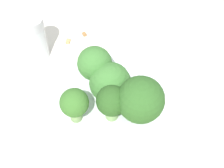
# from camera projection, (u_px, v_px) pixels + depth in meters

# --- Properties ---
(ground_plane) EXTENTS (3.00, 3.00, 0.00)m
(ground_plane) POSITION_uv_depth(u_px,v_px,m) (112.00, 113.00, 0.53)
(ground_plane) COLOR silver
(bowl) EXTENTS (0.16, 0.16, 0.04)m
(bowl) POSITION_uv_depth(u_px,v_px,m) (112.00, 106.00, 0.52)
(bowl) COLOR silver
(bowl) RESTS_ON ground_plane
(broccoli_floret_0) EXTENTS (0.06, 0.06, 0.07)m
(broccoli_floret_0) POSITION_uv_depth(u_px,v_px,m) (141.00, 100.00, 0.46)
(broccoli_floret_0) COLOR #7A9E5B
(broccoli_floret_0) RESTS_ON bowl
(broccoli_floret_1) EXTENTS (0.04, 0.04, 0.06)m
(broccoli_floret_1) POSITION_uv_depth(u_px,v_px,m) (112.00, 102.00, 0.46)
(broccoli_floret_1) COLOR #84AD66
(broccoli_floret_1) RESTS_ON bowl
(broccoli_floret_2) EXTENTS (0.05, 0.05, 0.06)m
(broccoli_floret_2) POSITION_uv_depth(u_px,v_px,m) (112.00, 82.00, 0.49)
(broccoli_floret_2) COLOR #7A9E5B
(broccoli_floret_2) RESTS_ON bowl
(broccoli_floret_3) EXTENTS (0.05, 0.05, 0.06)m
(broccoli_floret_3) POSITION_uv_depth(u_px,v_px,m) (95.00, 64.00, 0.49)
(broccoli_floret_3) COLOR #7A9E5B
(broccoli_floret_3) RESTS_ON bowl
(broccoli_floret_4) EXTENTS (0.04, 0.04, 0.06)m
(broccoli_floret_4) POSITION_uv_depth(u_px,v_px,m) (74.00, 104.00, 0.46)
(broccoli_floret_4) COLOR #7A9E5B
(broccoli_floret_4) RESTS_ON bowl
(pepper_shaker) EXTENTS (0.03, 0.03, 0.08)m
(pepper_shaker) POSITION_uv_depth(u_px,v_px,m) (36.00, 38.00, 0.56)
(pepper_shaker) COLOR silver
(pepper_shaker) RESTS_ON ground_plane
(almond_crumb_0) EXTENTS (0.01, 0.01, 0.01)m
(almond_crumb_0) POSITION_uv_depth(u_px,v_px,m) (84.00, 33.00, 0.62)
(almond_crumb_0) COLOR olive
(almond_crumb_0) RESTS_ON ground_plane
(almond_crumb_1) EXTENTS (0.01, 0.01, 0.01)m
(almond_crumb_1) POSITION_uv_depth(u_px,v_px,m) (68.00, 40.00, 0.61)
(almond_crumb_1) COLOR tan
(almond_crumb_1) RESTS_ON ground_plane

